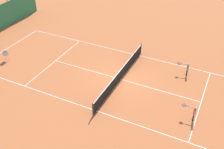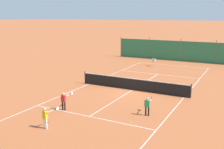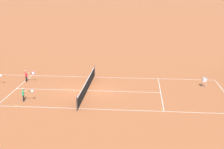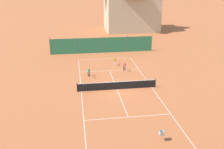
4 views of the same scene
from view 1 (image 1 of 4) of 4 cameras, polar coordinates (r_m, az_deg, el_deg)
name	(u,v)px [view 1 (image 1 of 4)]	position (r m, az deg, el deg)	size (l,w,h in m)	color
ground_plane	(121,79)	(21.22, 1.88, -1.05)	(600.00, 600.00, 0.00)	#B25B33
court_line_markings	(121,79)	(21.22, 1.88, -1.04)	(8.25, 23.85, 0.01)	white
tennis_net	(121,74)	(20.93, 1.91, 0.05)	(9.18, 0.08, 1.06)	#2D2D2D
player_far_service	(194,112)	(18.13, 17.35, -7.83)	(0.39, 0.98, 1.14)	black
player_near_service	(187,68)	(22.22, 16.01, 1.36)	(0.38, 0.99, 1.13)	black
tennis_ball_mid_court	(80,42)	(26.62, -7.02, 6.99)	(0.07, 0.07, 0.07)	#CCE033
tennis_ball_service_box	(204,82)	(22.14, 19.40, -1.51)	(0.07, 0.07, 0.07)	#CCE033
tennis_ball_by_net_left	(192,68)	(23.45, 16.93, 1.29)	(0.07, 0.07, 0.07)	#CCE033
ball_hopper	(5,54)	(25.11, -22.23, 4.17)	(0.36, 0.36, 0.89)	#B7B7BC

